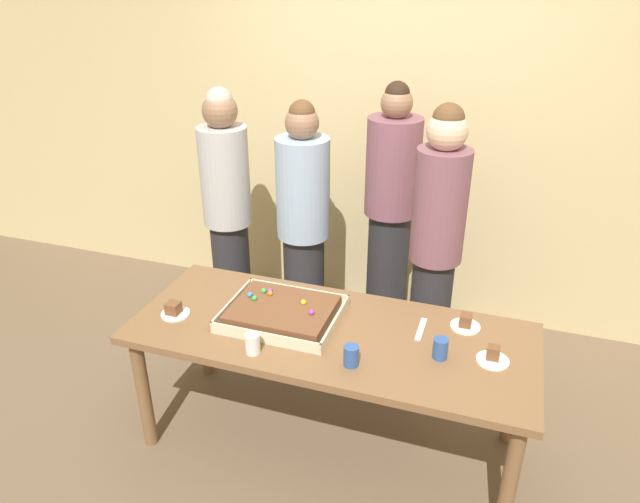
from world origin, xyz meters
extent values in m
plane|color=brown|center=(0.00, 0.00, 0.00)|extent=(12.00, 12.00, 0.00)
cube|color=#CCB784|center=(0.00, 1.60, 1.50)|extent=(8.00, 0.12, 3.00)
cube|color=brown|center=(0.00, 0.00, 0.70)|extent=(2.00, 0.81, 0.04)
cylinder|color=brown|center=(-0.92, -0.32, 0.34)|extent=(0.07, 0.07, 0.68)
cylinder|color=brown|center=(0.92, -0.32, 0.34)|extent=(0.07, 0.07, 0.68)
cylinder|color=brown|center=(-0.92, 0.32, 0.34)|extent=(0.07, 0.07, 0.68)
cylinder|color=brown|center=(0.92, 0.32, 0.34)|extent=(0.07, 0.07, 0.68)
cube|color=beige|center=(-0.26, 0.02, 0.73)|extent=(0.58, 0.47, 0.01)
cube|color=beige|center=(-0.26, -0.21, 0.76)|extent=(0.58, 0.01, 0.05)
cube|color=beige|center=(-0.26, 0.25, 0.76)|extent=(0.58, 0.01, 0.05)
cube|color=beige|center=(-0.55, 0.02, 0.76)|extent=(0.01, 0.47, 0.05)
cube|color=beige|center=(0.02, 0.02, 0.76)|extent=(0.01, 0.47, 0.05)
cube|color=brown|center=(-0.26, 0.02, 0.77)|extent=(0.51, 0.40, 0.06)
sphere|color=purple|center=(-0.38, 0.13, 0.81)|extent=(0.03, 0.03, 0.03)
sphere|color=purple|center=(-0.10, 0.00, 0.81)|extent=(0.03, 0.03, 0.03)
sphere|color=yellow|center=(-0.17, 0.08, 0.81)|extent=(0.03, 0.03, 0.03)
sphere|color=green|center=(-0.41, 0.12, 0.81)|extent=(0.03, 0.03, 0.03)
sphere|color=orange|center=(-0.37, 0.11, 0.81)|extent=(0.03, 0.03, 0.03)
sphere|color=green|center=(-0.42, 0.03, 0.81)|extent=(0.03, 0.03, 0.03)
sphere|color=#2D84E0|center=(-0.46, 0.06, 0.81)|extent=(0.03, 0.03, 0.03)
cylinder|color=white|center=(0.63, 0.24, 0.73)|extent=(0.15, 0.15, 0.01)
cube|color=brown|center=(0.63, 0.25, 0.77)|extent=(0.06, 0.07, 0.06)
cylinder|color=white|center=(0.78, 0.00, 0.73)|extent=(0.15, 0.15, 0.01)
cube|color=brown|center=(0.78, 0.01, 0.77)|extent=(0.06, 0.05, 0.06)
cylinder|color=white|center=(-0.81, -0.12, 0.73)|extent=(0.15, 0.15, 0.01)
cube|color=brown|center=(-0.81, -0.12, 0.76)|extent=(0.07, 0.06, 0.06)
cylinder|color=#2D5199|center=(0.55, -0.05, 0.77)|extent=(0.07, 0.07, 0.10)
cylinder|color=#2D5199|center=(0.17, -0.23, 0.77)|extent=(0.07, 0.07, 0.10)
cylinder|color=white|center=(-0.29, -0.29, 0.77)|extent=(0.07, 0.07, 0.10)
cube|color=silver|center=(0.42, 0.15, 0.73)|extent=(0.03, 0.20, 0.01)
cylinder|color=#28282D|center=(-0.46, 0.86, 0.40)|extent=(0.27, 0.27, 0.80)
cylinder|color=#93ADCC|center=(-0.46, 0.86, 1.12)|extent=(0.33, 0.33, 0.63)
sphere|color=#8C664C|center=(-0.46, 0.86, 1.52)|extent=(0.20, 0.20, 0.20)
sphere|color=brown|center=(-0.46, 0.86, 1.58)|extent=(0.16, 0.16, 0.16)
cylinder|color=#28282D|center=(0.39, 0.74, 0.42)|extent=(0.24, 0.24, 0.83)
cylinder|color=#7A4C5B|center=(0.39, 0.74, 1.16)|extent=(0.30, 0.30, 0.65)
sphere|color=beige|center=(0.39, 0.74, 1.58)|extent=(0.22, 0.22, 0.22)
sphere|color=brown|center=(0.39, 0.74, 1.64)|extent=(0.17, 0.17, 0.17)
cylinder|color=#28282D|center=(0.04, 1.13, 0.46)|extent=(0.27, 0.27, 0.92)
cylinder|color=#7A4C5B|center=(0.04, 1.13, 1.23)|extent=(0.34, 0.34, 0.61)
sphere|color=#8C664C|center=(0.04, 1.13, 1.62)|extent=(0.19, 0.19, 0.19)
sphere|color=black|center=(0.04, 1.13, 1.67)|extent=(0.15, 0.15, 0.15)
cylinder|color=#28282D|center=(-0.98, 0.85, 0.41)|extent=(0.25, 0.25, 0.82)
cylinder|color=#B2B2B7|center=(-0.98, 0.85, 1.14)|extent=(0.32, 0.32, 0.64)
sphere|color=#8C664C|center=(-0.98, 0.85, 1.56)|extent=(0.22, 0.22, 0.22)
sphere|color=#B2A899|center=(-0.98, 0.85, 1.62)|extent=(0.17, 0.17, 0.17)
camera|label=1|loc=(0.73, -2.30, 2.36)|focal=32.65mm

